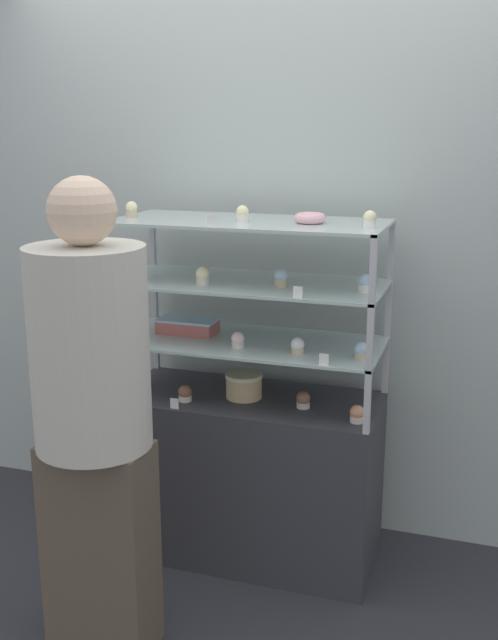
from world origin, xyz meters
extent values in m
plane|color=#2D2D33|center=(0.00, 0.00, 0.00)|extent=(20.00, 20.00, 0.00)
cube|color=#A8B2AD|center=(0.00, 0.39, 1.30)|extent=(8.00, 0.05, 2.60)
cube|color=#333338|center=(0.00, 0.00, 0.36)|extent=(1.10, 0.50, 0.73)
cube|color=#B7B7BC|center=(-0.54, 0.24, 0.85)|extent=(0.02, 0.02, 0.25)
cube|color=#B7B7BC|center=(0.54, 0.24, 0.85)|extent=(0.02, 0.02, 0.25)
cube|color=#B7B7BC|center=(-0.54, -0.24, 0.85)|extent=(0.02, 0.02, 0.25)
cube|color=#B7B7BC|center=(0.54, -0.24, 0.85)|extent=(0.02, 0.02, 0.25)
cube|color=#B2C6C1|center=(0.00, 0.00, 0.97)|extent=(1.10, 0.50, 0.01)
cube|color=#B7B7BC|center=(-0.54, 0.24, 1.10)|extent=(0.02, 0.02, 0.25)
cube|color=#B7B7BC|center=(0.54, 0.24, 1.10)|extent=(0.02, 0.02, 0.25)
cube|color=#B7B7BC|center=(-0.54, -0.24, 1.10)|extent=(0.02, 0.02, 0.25)
cube|color=#B7B7BC|center=(0.54, -0.24, 1.10)|extent=(0.02, 0.02, 0.25)
cube|color=#B2C6C1|center=(0.00, 0.00, 1.22)|extent=(1.10, 0.50, 0.01)
cube|color=#B7B7BC|center=(-0.54, 0.24, 1.35)|extent=(0.02, 0.02, 0.25)
cube|color=#B7B7BC|center=(0.54, 0.24, 1.35)|extent=(0.02, 0.02, 0.25)
cube|color=#B7B7BC|center=(-0.54, -0.24, 1.35)|extent=(0.02, 0.02, 0.25)
cube|color=#B7B7BC|center=(0.54, -0.24, 1.35)|extent=(0.02, 0.02, 0.25)
cube|color=#B2C6C1|center=(0.00, 0.00, 1.47)|extent=(1.10, 0.50, 0.01)
cylinder|color=#DBBC84|center=(-0.02, -0.01, 0.77)|extent=(0.15, 0.15, 0.09)
cylinder|color=#F4EAB2|center=(-0.02, -0.01, 0.83)|extent=(0.16, 0.16, 0.02)
cube|color=#C66660|center=(-0.29, 0.03, 1.00)|extent=(0.25, 0.13, 0.05)
cube|color=silver|center=(-0.29, 0.03, 1.04)|extent=(0.25, 0.14, 0.01)
cylinder|color=#CCB28C|center=(-0.48, -0.04, 0.74)|extent=(0.05, 0.05, 0.02)
sphere|color=silver|center=(-0.48, -0.04, 0.77)|extent=(0.06, 0.06, 0.06)
cylinder|color=beige|center=(-0.24, -0.13, 0.74)|extent=(0.05, 0.05, 0.02)
sphere|color=#8C5B42|center=(-0.24, -0.13, 0.77)|extent=(0.06, 0.06, 0.06)
cylinder|color=beige|center=(0.25, -0.05, 0.74)|extent=(0.05, 0.05, 0.02)
sphere|color=#8C5B42|center=(0.25, -0.05, 0.77)|extent=(0.06, 0.06, 0.06)
cylinder|color=beige|center=(0.49, -0.14, 0.74)|extent=(0.05, 0.05, 0.02)
sphere|color=#E5996B|center=(0.49, -0.14, 0.77)|extent=(0.06, 0.06, 0.06)
cube|color=white|center=(-0.24, -0.23, 0.75)|extent=(0.04, 0.00, 0.04)
cylinder|color=#CCB28C|center=(-0.50, -0.10, 0.99)|extent=(0.05, 0.05, 0.02)
sphere|color=#E5996B|center=(-0.50, -0.10, 1.01)|extent=(0.05, 0.05, 0.05)
cylinder|color=beige|center=(-0.01, -0.11, 0.99)|extent=(0.05, 0.05, 0.02)
sphere|color=silver|center=(-0.01, -0.11, 1.01)|extent=(0.05, 0.05, 0.05)
cylinder|color=#CCB28C|center=(0.24, -0.12, 0.99)|extent=(0.05, 0.05, 0.02)
sphere|color=white|center=(0.24, -0.12, 1.01)|extent=(0.05, 0.05, 0.05)
cylinder|color=#CCB28C|center=(0.49, -0.10, 0.99)|extent=(0.05, 0.05, 0.02)
sphere|color=silver|center=(0.49, -0.10, 1.01)|extent=(0.05, 0.05, 0.05)
cube|color=white|center=(0.37, -0.23, 1.00)|extent=(0.04, 0.00, 0.04)
cylinder|color=white|center=(-0.49, -0.09, 1.24)|extent=(0.05, 0.05, 0.03)
sphere|color=#F4EAB2|center=(-0.49, -0.09, 1.27)|extent=(0.05, 0.05, 0.05)
cylinder|color=beige|center=(-0.16, -0.12, 1.24)|extent=(0.05, 0.05, 0.03)
sphere|color=#F4EAB2|center=(-0.16, -0.12, 1.27)|extent=(0.05, 0.05, 0.05)
cylinder|color=#CCB28C|center=(0.15, -0.06, 1.24)|extent=(0.05, 0.05, 0.03)
sphere|color=silver|center=(0.15, -0.06, 1.27)|extent=(0.05, 0.05, 0.05)
cylinder|color=white|center=(0.48, -0.06, 1.24)|extent=(0.05, 0.05, 0.03)
sphere|color=silver|center=(0.48, -0.06, 1.27)|extent=(0.05, 0.05, 0.05)
cube|color=white|center=(0.27, -0.23, 1.25)|extent=(0.04, 0.00, 0.04)
cylinder|color=#CCB28C|center=(-0.50, -0.05, 1.49)|extent=(0.05, 0.05, 0.03)
sphere|color=#F4EAB2|center=(-0.50, -0.05, 1.52)|extent=(0.05, 0.05, 0.05)
cylinder|color=white|center=(-0.01, -0.05, 1.49)|extent=(0.05, 0.05, 0.03)
sphere|color=#F4EAB2|center=(-0.01, -0.05, 1.52)|extent=(0.05, 0.05, 0.05)
cylinder|color=white|center=(0.50, -0.08, 1.49)|extent=(0.05, 0.05, 0.03)
sphere|color=#F4EAB2|center=(0.50, -0.08, 1.52)|extent=(0.05, 0.05, 0.05)
cube|color=white|center=(-0.07, -0.23, 1.50)|extent=(0.04, 0.00, 0.04)
torus|color=#EFB2BC|center=(0.25, -0.01, 1.50)|extent=(0.12, 0.12, 0.04)
cube|color=brown|center=(-0.30, -0.76, 0.39)|extent=(0.38, 0.21, 0.79)
cylinder|color=beige|center=(-0.30, -0.76, 1.13)|extent=(0.40, 0.40, 0.68)
sphere|color=beige|center=(-0.30, -0.76, 1.58)|extent=(0.22, 0.22, 0.22)
camera|label=1|loc=(0.94, -2.84, 1.84)|focal=42.00mm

